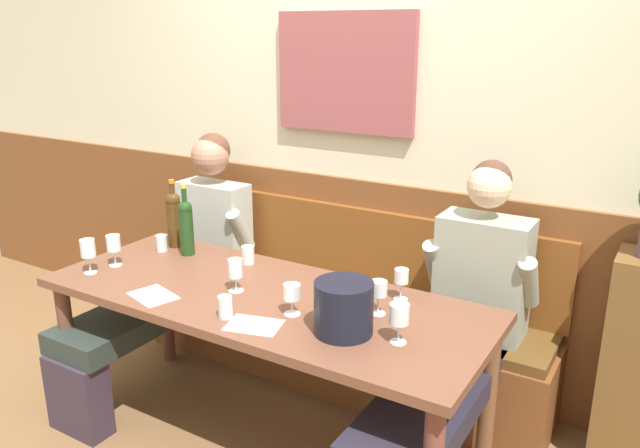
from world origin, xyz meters
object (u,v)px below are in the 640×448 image
at_px(person_left_seat, 456,333).
at_px(wine_bottle_amber_mid, 174,217).
at_px(dining_table, 262,312).
at_px(water_tumbler_right, 248,255).
at_px(water_tumbler_center, 225,307).
at_px(ice_bucket, 344,308).
at_px(wine_glass_near_bucket, 292,293).
at_px(wine_glass_left_end, 113,244).
at_px(person_right_seat, 176,263).
at_px(wine_glass_mid_right, 235,269).
at_px(wall_bench, 336,331).
at_px(wine_bottle_green_tall, 186,225).
at_px(water_tumbler_left, 162,243).
at_px(wine_glass_mid_left, 379,290).
at_px(wine_glass_right_end, 88,250).
at_px(wine_glass_by_bottle, 399,316).
at_px(wine_glass_center_rear, 401,278).

bearing_deg(person_left_seat, wine_bottle_amber_mid, -178.47).
height_order(dining_table, water_tumbler_right, water_tumbler_right).
distance_m(person_left_seat, water_tumbler_center, 0.97).
relative_size(person_left_seat, ice_bucket, 5.80).
height_order(wine_glass_near_bucket, water_tumbler_center, wine_glass_near_bucket).
xyz_separation_m(wine_glass_left_end, water_tumbler_right, (0.54, 0.36, -0.07)).
xyz_separation_m(person_right_seat, wine_glass_near_bucket, (1.03, -0.40, 0.21)).
xyz_separation_m(dining_table, person_left_seat, (0.78, 0.31, -0.03)).
xyz_separation_m(dining_table, person_right_seat, (-0.81, 0.30, -0.03)).
xyz_separation_m(wine_bottle_amber_mid, wine_glass_left_end, (-0.05, -0.37, -0.05)).
bearing_deg(wine_glass_mid_right, dining_table, 15.85).
bearing_deg(wall_bench, wine_bottle_amber_mid, -153.50).
distance_m(wine_bottle_green_tall, water_tumbler_left, 0.19).
bearing_deg(person_right_seat, wine_glass_mid_left, -9.39).
relative_size(wine_glass_mid_right, water_tumbler_left, 1.75).
bearing_deg(person_left_seat, ice_bucket, -123.76).
bearing_deg(wine_glass_left_end, ice_bucket, -1.66).
bearing_deg(water_tumbler_center, water_tumbler_left, 150.73).
relative_size(dining_table, person_left_seat, 1.53).
xyz_separation_m(wall_bench, wine_bottle_green_tall, (-0.62, -0.44, 0.62)).
height_order(wine_bottle_amber_mid, wine_bottle_green_tall, wine_bottle_green_tall).
bearing_deg(person_left_seat, wine_glass_mid_right, -158.73).
xyz_separation_m(ice_bucket, water_tumbler_left, (-1.25, 0.31, -0.06)).
bearing_deg(wine_glass_right_end, water_tumbler_left, 80.43).
bearing_deg(wine_glass_by_bottle, wine_glass_right_end, -175.32).
relative_size(wall_bench, water_tumbler_center, 25.14).
bearing_deg(person_right_seat, wall_bench, 23.60).
bearing_deg(water_tumbler_left, wine_glass_mid_left, -4.22).
bearing_deg(water_tumbler_left, wine_glass_mid_right, -17.82).
xyz_separation_m(wall_bench, person_right_seat, (-0.81, -0.35, 0.35)).
bearing_deg(wine_glass_mid_left, wine_glass_mid_right, -169.71).
relative_size(dining_table, wine_glass_mid_right, 13.46).
xyz_separation_m(wine_glass_mid_right, wine_glass_left_end, (-0.70, -0.06, 0.01)).
bearing_deg(wine_glass_mid_right, person_left_seat, 21.27).
distance_m(wine_glass_right_end, wine_glass_center_rear, 1.46).
xyz_separation_m(wine_bottle_green_tall, water_tumbler_right, (0.34, 0.06, -0.11)).
height_order(person_left_seat, wine_glass_right_end, person_left_seat).
bearing_deg(wine_glass_center_rear, wine_glass_by_bottle, -67.09).
bearing_deg(dining_table, water_tumbler_right, 136.22).
height_order(wine_bottle_green_tall, water_tumbler_center, wine_bottle_green_tall).
height_order(wine_glass_mid_right, water_tumbler_left, wine_glass_mid_right).
bearing_deg(water_tumbler_right, water_tumbler_left, -169.78).
height_order(person_left_seat, wine_bottle_green_tall, person_left_seat).
distance_m(person_right_seat, water_tumbler_center, 1.01).
xyz_separation_m(wine_bottle_amber_mid, water_tumbler_right, (0.49, -0.01, -0.11)).
distance_m(ice_bucket, water_tumbler_left, 1.29).
height_order(ice_bucket, water_tumbler_center, ice_bucket).
bearing_deg(wine_bottle_green_tall, water_tumbler_center, -36.60).
height_order(ice_bucket, wine_glass_mid_right, ice_bucket).
distance_m(wine_glass_mid_right, wine_glass_left_end, 0.70).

